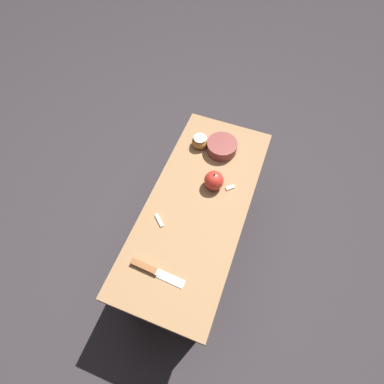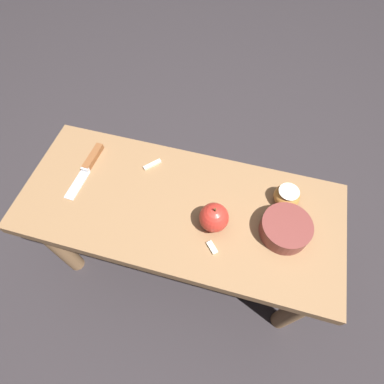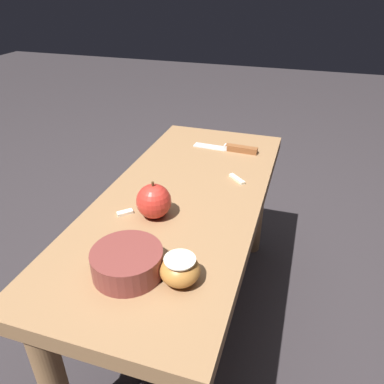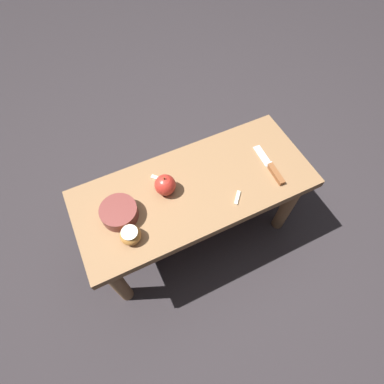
{
  "view_description": "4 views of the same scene",
  "coord_description": "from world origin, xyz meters",
  "px_view_note": "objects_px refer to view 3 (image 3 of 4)",
  "views": [
    {
      "loc": [
        -0.59,
        -0.2,
        1.63
      ],
      "look_at": [
        0.03,
        0.04,
        0.52
      ],
      "focal_mm": 28.0,
      "sensor_mm": 36.0,
      "label": 1
    },
    {
      "loc": [
        0.15,
        -0.42,
        1.3
      ],
      "look_at": [
        0.03,
        0.04,
        0.52
      ],
      "focal_mm": 28.0,
      "sensor_mm": 36.0,
      "label": 2
    },
    {
      "loc": [
        0.83,
        0.29,
        1.01
      ],
      "look_at": [
        0.03,
        0.04,
        0.52
      ],
      "focal_mm": 35.0,
      "sensor_mm": 36.0,
      "label": 3
    },
    {
      "loc": [
        0.29,
        0.58,
        1.54
      ],
      "look_at": [
        0.03,
        0.04,
        0.52
      ],
      "focal_mm": 28.0,
      "sensor_mm": 36.0,
      "label": 4
    }
  ],
  "objects_px": {
    "knife": "(234,149)",
    "bowl": "(127,262)",
    "apple_whole": "(154,201)",
    "apple_cut": "(180,270)",
    "wooden_bench": "(183,221)"
  },
  "relations": [
    {
      "from": "knife",
      "to": "bowl",
      "type": "xyz_separation_m",
      "value": [
        0.65,
        -0.08,
        0.02
      ]
    },
    {
      "from": "apple_whole",
      "to": "apple_cut",
      "type": "distance_m",
      "value": 0.24
    },
    {
      "from": "bowl",
      "to": "apple_whole",
      "type": "bearing_deg",
      "value": -172.21
    },
    {
      "from": "wooden_bench",
      "to": "knife",
      "type": "height_order",
      "value": "knife"
    },
    {
      "from": "wooden_bench",
      "to": "apple_cut",
      "type": "bearing_deg",
      "value": 18.13
    },
    {
      "from": "wooden_bench",
      "to": "apple_cut",
      "type": "distance_m",
      "value": 0.35
    },
    {
      "from": "wooden_bench",
      "to": "apple_whole",
      "type": "distance_m",
      "value": 0.18
    },
    {
      "from": "apple_whole",
      "to": "apple_cut",
      "type": "xyz_separation_m",
      "value": [
        0.2,
        0.14,
        -0.01
      ]
    },
    {
      "from": "wooden_bench",
      "to": "knife",
      "type": "distance_m",
      "value": 0.35
    },
    {
      "from": "apple_whole",
      "to": "bowl",
      "type": "height_order",
      "value": "apple_whole"
    },
    {
      "from": "apple_cut",
      "to": "bowl",
      "type": "bearing_deg",
      "value": -85.74
    },
    {
      "from": "apple_whole",
      "to": "wooden_bench",
      "type": "bearing_deg",
      "value": 163.76
    },
    {
      "from": "knife",
      "to": "apple_cut",
      "type": "relative_size",
      "value": 2.82
    },
    {
      "from": "apple_cut",
      "to": "apple_whole",
      "type": "bearing_deg",
      "value": -145.36
    },
    {
      "from": "knife",
      "to": "bowl",
      "type": "distance_m",
      "value": 0.66
    }
  ]
}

